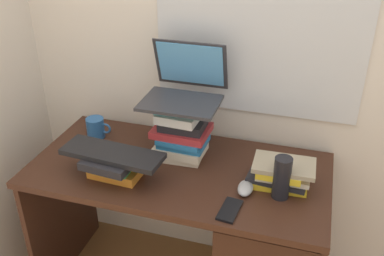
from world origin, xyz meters
TOP-DOWN VIEW (x-y plane):
  - wall_back at (0.00, 0.36)m, footprint 6.00×0.06m
  - desk at (0.32, -0.02)m, footprint 1.27×0.62m
  - book_stack_tall at (-0.02, 0.09)m, footprint 0.24×0.20m
  - book_stack_keyboard_riser at (-0.24, -0.14)m, footprint 0.22×0.19m
  - book_stack_side at (0.43, -0.01)m, footprint 0.26×0.17m
  - laptop at (-0.02, 0.15)m, footprint 0.32×0.31m
  - keyboard at (-0.23, -0.14)m, footprint 0.43×0.17m
  - computer_mouse at (0.31, -0.09)m, footprint 0.06×0.10m
  - mug at (-0.46, 0.13)m, footprint 0.12×0.08m
  - water_bottle at (0.44, -0.08)m, footprint 0.07×0.07m
  - cell_phone at (0.27, -0.22)m, footprint 0.08×0.14m

SIDE VIEW (x-z plane):
  - desk at x=0.32m, z-range 0.03..0.77m
  - cell_phone at x=0.27m, z-range 0.73..0.74m
  - computer_mouse at x=0.31m, z-range 0.73..0.77m
  - mug at x=-0.46m, z-range 0.73..0.83m
  - book_stack_keyboard_riser at x=-0.24m, z-range 0.74..0.84m
  - book_stack_side at x=0.43m, z-range 0.74..0.85m
  - water_bottle at x=0.44m, z-range 0.73..0.91m
  - keyboard at x=-0.23m, z-range 0.83..0.86m
  - book_stack_tall at x=-0.02m, z-range 0.73..0.98m
  - laptop at x=-0.02m, z-range 0.93..1.16m
  - wall_back at x=0.00m, z-range 0.00..2.60m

